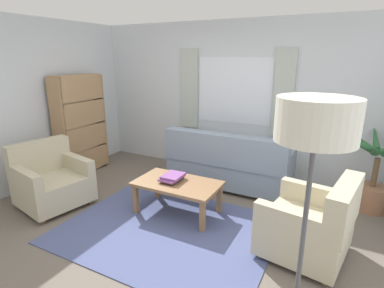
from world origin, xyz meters
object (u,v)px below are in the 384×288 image
object	(u,v)px
potted_plant	(375,177)
standing_lamp	(315,139)
couch	(229,165)
bookshelf	(83,123)
armchair_left	(51,181)
book_stack_on_table	(173,177)
coffee_table	(177,186)
armchair_right	(312,225)

from	to	relation	value
potted_plant	standing_lamp	xyz separation A→B (m)	(-0.58, -2.75, 1.12)
couch	bookshelf	xyz separation A→B (m)	(-2.54, -0.53, 0.51)
armchair_left	book_stack_on_table	size ratio (longest dim) A/B	2.93
book_stack_on_table	bookshelf	world-z (taller)	bookshelf
armchair_left	coffee_table	size ratio (longest dim) A/B	0.90
armchair_left	potted_plant	size ratio (longest dim) A/B	0.81
coffee_table	standing_lamp	size ratio (longest dim) A/B	0.61
coffee_table	book_stack_on_table	xyz separation A→B (m)	(-0.08, 0.02, 0.10)
couch	coffee_table	distance (m)	1.15
armchair_left	bookshelf	world-z (taller)	bookshelf
armchair_left	coffee_table	xyz separation A→B (m)	(1.69, 0.60, 0.03)
armchair_right	book_stack_on_table	xyz separation A→B (m)	(-1.76, 0.16, 0.13)
couch	armchair_left	distance (m)	2.62
couch	bookshelf	distance (m)	2.64
armchair_left	potted_plant	world-z (taller)	potted_plant
book_stack_on_table	standing_lamp	xyz separation A→B (m)	(1.79, -1.46, 1.10)
armchair_left	book_stack_on_table	xyz separation A→B (m)	(1.60, 0.61, 0.13)
armchair_right	standing_lamp	bearing A→B (deg)	11.17
standing_lamp	book_stack_on_table	bearing A→B (deg)	140.83
couch	standing_lamp	xyz separation A→B (m)	(1.42, -2.56, 1.22)
armchair_left	bookshelf	size ratio (longest dim) A/B	0.57
standing_lamp	bookshelf	bearing A→B (deg)	152.87
book_stack_on_table	coffee_table	bearing A→B (deg)	-11.94
book_stack_on_table	potted_plant	world-z (taller)	potted_plant
armchair_right	bookshelf	size ratio (longest dim) A/B	0.56
armchair_right	coffee_table	world-z (taller)	armchair_right
book_stack_on_table	standing_lamp	world-z (taller)	standing_lamp
coffee_table	potted_plant	size ratio (longest dim) A/B	0.91
bookshelf	coffee_table	bearing A→B (deg)	75.41
armchair_left	bookshelf	xyz separation A→B (m)	(-0.56, 1.18, 0.53)
potted_plant	standing_lamp	distance (m)	3.03
bookshelf	standing_lamp	xyz separation A→B (m)	(3.96, -2.03, 0.71)
couch	potted_plant	size ratio (longest dim) A/B	1.57
armchair_left	book_stack_on_table	bearing A→B (deg)	-57.48
armchair_right	coffee_table	bearing A→B (deg)	-85.28
coffee_table	bookshelf	world-z (taller)	bookshelf
couch	potted_plant	bearing A→B (deg)	-174.47
armchair_right	couch	bearing A→B (deg)	-122.69
book_stack_on_table	potted_plant	bearing A→B (deg)	28.63
couch	potted_plant	world-z (taller)	potted_plant
armchair_left	bookshelf	bearing A→B (deg)	36.97
bookshelf	couch	bearing A→B (deg)	101.85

